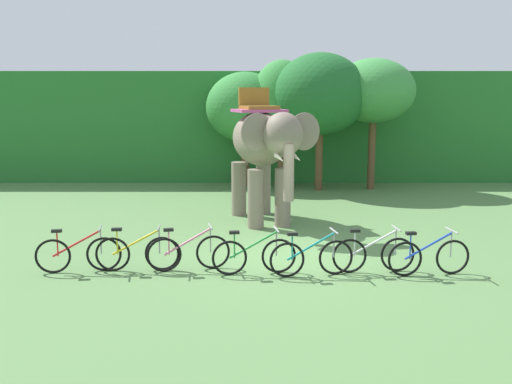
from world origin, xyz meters
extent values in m
plane|color=#567F47|center=(0.00, 0.00, 0.00)|extent=(80.00, 80.00, 0.00)
cube|color=#28702D|center=(0.00, 14.02, 2.26)|extent=(36.00, 6.00, 4.52)
cylinder|color=brown|center=(-1.05, 10.28, 0.93)|extent=(0.33, 0.33, 1.87)
ellipsoid|color=#338438|center=(-1.05, 10.28, 3.10)|extent=(3.05, 3.05, 2.73)
cylinder|color=brown|center=(0.39, 9.93, 0.95)|extent=(0.33, 0.33, 1.91)
ellipsoid|color=#338438|center=(0.39, 9.93, 3.33)|extent=(2.41, 2.41, 3.16)
cylinder|color=brown|center=(1.75, 9.17, 1.12)|extent=(0.29, 0.29, 2.24)
ellipsoid|color=#1E6028|center=(1.75, 9.17, 3.60)|extent=(3.46, 3.46, 3.03)
cylinder|color=brown|center=(3.79, 9.47, 1.32)|extent=(0.28, 0.28, 2.65)
ellipsoid|color=#3D8E42|center=(3.79, 9.47, 3.73)|extent=(3.10, 3.10, 2.40)
ellipsoid|color=gray|center=(-0.51, 3.83, 2.35)|extent=(2.16, 3.18, 1.50)
cylinder|color=gray|center=(0.11, 3.07, 0.80)|extent=(0.44, 0.44, 1.60)
cylinder|color=gray|center=(-0.63, 2.86, 0.80)|extent=(0.44, 0.44, 1.60)
cylinder|color=gray|center=(-0.40, 4.80, 0.80)|extent=(0.44, 0.44, 1.60)
cylinder|color=gray|center=(-1.14, 4.58, 0.80)|extent=(0.44, 0.44, 1.60)
ellipsoid|color=gray|center=(0.05, 1.91, 2.60)|extent=(1.27, 1.34, 1.10)
ellipsoid|color=gray|center=(0.60, 2.23, 2.65)|extent=(0.85, 0.39, 0.96)
ellipsoid|color=gray|center=(-0.59, 1.88, 2.65)|extent=(0.85, 0.39, 0.96)
cylinder|color=gray|center=(0.18, 1.48, 1.70)|extent=(0.26, 0.26, 1.40)
cone|color=beige|center=(0.37, 1.59, 2.05)|extent=(0.27, 0.57, 0.21)
cone|color=beige|center=(-0.05, 1.46, 2.05)|extent=(0.27, 0.57, 0.21)
cube|color=#BF4C8C|center=(-0.54, 3.92, 3.13)|extent=(1.64, 1.62, 0.08)
cube|color=olive|center=(-0.54, 3.92, 3.22)|extent=(1.17, 1.31, 0.10)
cube|color=olive|center=(-0.68, 4.40, 3.50)|extent=(0.89, 0.35, 0.56)
cylinder|color=gray|center=(-0.91, 5.19, 1.90)|extent=(0.08, 0.08, 0.90)
torus|color=black|center=(-4.71, -1.19, 0.36)|extent=(0.71, 0.16, 0.71)
torus|color=black|center=(-3.73, -1.03, 0.36)|extent=(0.71, 0.16, 0.71)
cylinder|color=red|center=(-4.25, -1.12, 0.60)|extent=(0.97, 0.20, 0.54)
cylinder|color=red|center=(-4.62, -1.18, 0.61)|extent=(0.03, 0.03, 0.52)
cube|color=black|center=(-4.62, -1.18, 0.88)|extent=(0.21, 0.13, 0.06)
cylinder|color=#9E9EA3|center=(-3.78, -1.04, 0.64)|extent=(0.03, 0.03, 0.55)
cylinder|color=#9E9EA3|center=(-3.78, -1.04, 0.91)|extent=(0.11, 0.52, 0.03)
torus|color=black|center=(-3.54, -1.05, 0.36)|extent=(0.71, 0.09, 0.71)
torus|color=black|center=(-2.55, -1.00, 0.36)|extent=(0.71, 0.09, 0.71)
cylinder|color=yellow|center=(-3.07, -1.02, 0.60)|extent=(0.97, 0.10, 0.54)
cylinder|color=yellow|center=(-3.44, -1.04, 0.61)|extent=(0.03, 0.03, 0.52)
cube|color=black|center=(-3.44, -1.04, 0.88)|extent=(0.21, 0.11, 0.06)
cylinder|color=#9E9EA3|center=(-2.60, -1.00, 0.64)|extent=(0.03, 0.03, 0.55)
cylinder|color=#9E9EA3|center=(-2.60, -1.00, 0.91)|extent=(0.06, 0.52, 0.03)
torus|color=black|center=(-2.49, -1.10, 0.36)|extent=(0.70, 0.20, 0.71)
torus|color=black|center=(-1.51, -0.88, 0.36)|extent=(0.70, 0.20, 0.71)
cylinder|color=pink|center=(-2.02, -1.00, 0.60)|extent=(0.96, 0.25, 0.54)
cylinder|color=pink|center=(-2.39, -1.08, 0.61)|extent=(0.03, 0.03, 0.52)
cube|color=black|center=(-2.39, -1.08, 0.88)|extent=(0.22, 0.14, 0.06)
cylinder|color=#9E9EA3|center=(-1.56, -0.89, 0.64)|extent=(0.03, 0.03, 0.55)
cylinder|color=#9E9EA3|center=(-1.56, -0.89, 0.91)|extent=(0.14, 0.51, 0.03)
torus|color=black|center=(-1.15, -1.32, 0.36)|extent=(0.71, 0.16, 0.71)
torus|color=black|center=(-0.16, -1.17, 0.36)|extent=(0.71, 0.16, 0.71)
cylinder|color=green|center=(-0.68, -1.24, 0.60)|extent=(0.97, 0.19, 0.54)
cylinder|color=green|center=(-1.05, -1.30, 0.61)|extent=(0.03, 0.03, 0.52)
cube|color=black|center=(-1.05, -1.30, 0.88)|extent=(0.21, 0.13, 0.06)
cylinder|color=#9E9EA3|center=(-0.21, -1.17, 0.64)|extent=(0.03, 0.03, 0.55)
cylinder|color=#9E9EA3|center=(-0.21, -1.17, 0.91)|extent=(0.11, 0.52, 0.03)
torus|color=black|center=(-0.01, -1.45, 0.36)|extent=(0.71, 0.17, 0.71)
torus|color=black|center=(0.98, -1.28, 0.36)|extent=(0.71, 0.17, 0.71)
cylinder|color=teal|center=(0.46, -1.37, 0.60)|extent=(0.96, 0.21, 0.54)
cylinder|color=teal|center=(0.09, -1.44, 0.61)|extent=(0.03, 0.03, 0.52)
cube|color=black|center=(0.09, -1.44, 0.88)|extent=(0.21, 0.13, 0.06)
cylinder|color=#9E9EA3|center=(0.93, -1.29, 0.64)|extent=(0.03, 0.03, 0.55)
cylinder|color=#9E9EA3|center=(0.93, -1.29, 0.91)|extent=(0.12, 0.52, 0.03)
torus|color=black|center=(1.27, -1.17, 0.36)|extent=(0.71, 0.12, 0.71)
torus|color=black|center=(2.26, -1.07, 0.36)|extent=(0.71, 0.12, 0.71)
cylinder|color=silver|center=(1.74, -1.12, 0.60)|extent=(0.97, 0.14, 0.54)
cylinder|color=silver|center=(1.37, -1.16, 0.61)|extent=(0.03, 0.03, 0.52)
cube|color=black|center=(1.37, -1.16, 0.88)|extent=(0.21, 0.12, 0.06)
cylinder|color=#9E9EA3|center=(2.21, -1.07, 0.64)|extent=(0.03, 0.03, 0.55)
cylinder|color=#9E9EA3|center=(2.21, -1.07, 0.91)|extent=(0.08, 0.52, 0.03)
torus|color=black|center=(2.33, -1.39, 0.36)|extent=(0.71, 0.15, 0.71)
torus|color=black|center=(3.32, -1.25, 0.36)|extent=(0.71, 0.15, 0.71)
cylinder|color=blue|center=(2.80, -1.33, 0.60)|extent=(0.97, 0.18, 0.54)
cylinder|color=blue|center=(2.43, -1.38, 0.61)|extent=(0.03, 0.03, 0.52)
cube|color=black|center=(2.43, -1.38, 0.88)|extent=(0.21, 0.13, 0.06)
cylinder|color=#9E9EA3|center=(3.27, -1.26, 0.64)|extent=(0.03, 0.03, 0.55)
cylinder|color=#9E9EA3|center=(3.27, -1.26, 0.91)|extent=(0.10, 0.52, 0.03)
camera|label=1|loc=(-0.62, -12.40, 3.55)|focal=40.41mm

